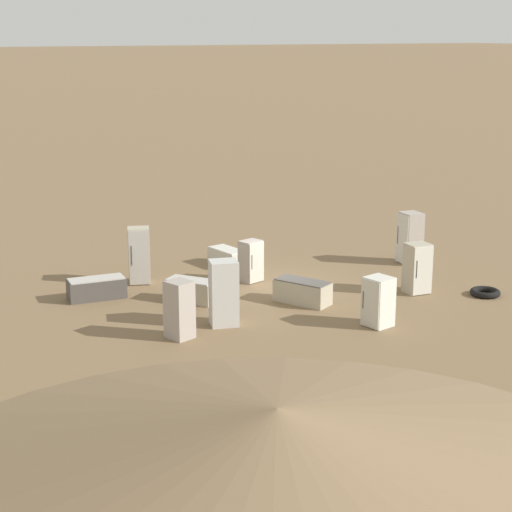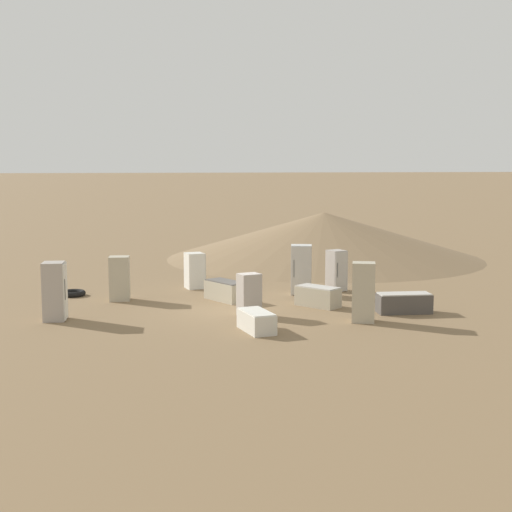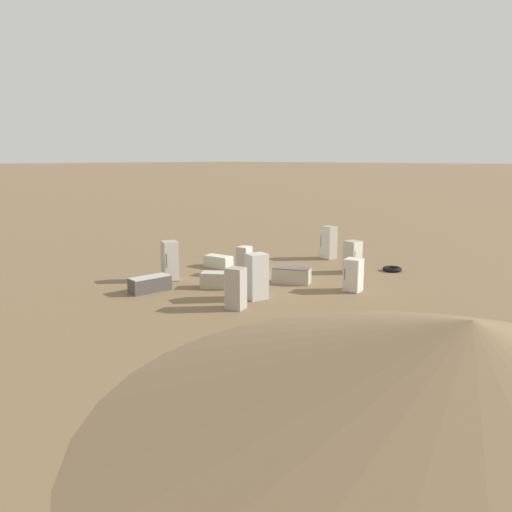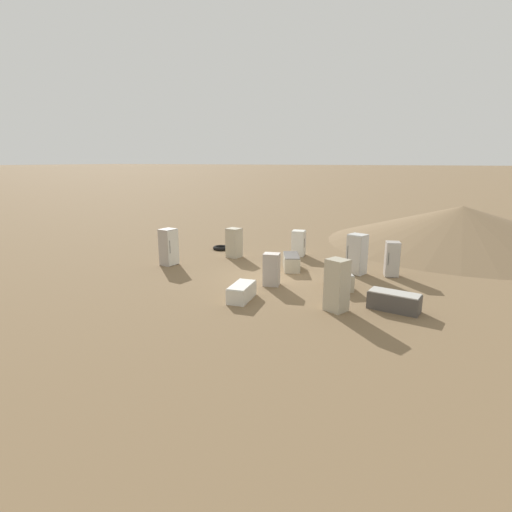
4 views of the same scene
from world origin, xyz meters
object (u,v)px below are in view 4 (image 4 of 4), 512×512
Objects in this scene: discarded_fridge_8 at (339,279)px; discarded_fridge_10 at (392,259)px; discarded_fridge_4 at (357,254)px; discarded_fridge_0 at (234,243)px; discarded_fridge_9 at (394,301)px; discarded_fridge_2 at (272,269)px; discarded_fridge_5 at (299,243)px; scrap_tire at (221,248)px; discarded_fridge_1 at (337,285)px; discarded_fridge_3 at (291,262)px; discarded_fridge_7 at (242,292)px; discarded_fridge_6 at (169,247)px.

discarded_fridge_8 is 3.37m from discarded_fridge_10.
discarded_fridge_0 is at bearing 14.78° from discarded_fridge_4.
discarded_fridge_9 is (1.81, 2.48, -0.02)m from discarded_fridge_8.
discarded_fridge_2 is at bearing -91.39° from discarded_fridge_9.
discarded_fridge_5 is 1.49× the size of scrap_tire.
discarded_fridge_10 is at bearing 60.18° from discarded_fridge_5.
discarded_fridge_5 is (-1.93, 3.17, -0.10)m from discarded_fridge_0.
discarded_fridge_3 is at bearing 149.62° from discarded_fridge_1.
discarded_fridge_4 is 6.61m from discarded_fridge_7.
discarded_fridge_5 is 0.77× the size of discarded_fridge_9.
discarded_fridge_0 is at bearing 164.90° from discarded_fridge_1.
scrap_tire is (-5.32, -5.73, -0.62)m from discarded_fridge_2.
discarded_fridge_1 is at bearing 112.82° from discarded_fridge_4.
discarded_fridge_5 is 0.85× the size of discarded_fridge_8.
discarded_fridge_6 is at bearing -35.25° from discarded_fridge_7.
discarded_fridge_9 is at bearing -18.90° from discarded_fridge_0.
discarded_fridge_2 is at bearing 174.68° from discarded_fridge_1.
discarded_fridge_5 is at bearing -36.68° from discarded_fridge_10.
discarded_fridge_10 is 10.43m from scrap_tire.
discarded_fridge_8 is (-0.04, 9.06, -0.59)m from discarded_fridge_6.
discarded_fridge_8 is at bearing -57.94° from discarded_fridge_3.
discarded_fridge_1 is 10.01m from discarded_fridge_6.
discarded_fridge_1 is at bearing 52.01° from scrap_tire.
discarded_fridge_9 reaches higher than discarded_fridge_7.
discarded_fridge_7 is 0.94× the size of discarded_fridge_8.
discarded_fridge_1 reaches higher than discarded_fridge_5.
discarded_fridge_4 is at bearing -4.17° from discarded_fridge_10.
discarded_fridge_10 is (-6.03, 4.87, 0.51)m from discarded_fridge_7.
discarded_fridge_6 is 9.08m from discarded_fridge_8.
discarded_fridge_4 is 1.64m from discarded_fridge_10.
discarded_fridge_3 is (-2.91, -0.18, -0.35)m from discarded_fridge_2.
discarded_fridge_3 is 3.04m from discarded_fridge_5.
discarded_fridge_6 is 6.78m from discarded_fridge_7.
discarded_fridge_9 is (4.31, 2.30, -0.63)m from discarded_fridge_4.
discarded_fridge_10 is 1.68× the size of scrap_tire.
discarded_fridge_2 is 0.75× the size of discarded_fridge_6.
discarded_fridge_3 is at bearing 66.57° from scrap_tire.
discarded_fridge_8 is at bearing -118.46° from discarded_fridge_9.
discarded_fridge_9 is at bearing 60.73° from scrap_tire.
discarded_fridge_1 reaches higher than discarded_fridge_8.
discarded_fridge_1 is at bearing -29.43° from discarded_fridge_0.
discarded_fridge_9 is (0.84, 5.26, -0.38)m from discarded_fridge_2.
discarded_fridge_2 is 2.94m from discarded_fridge_3.
discarded_fridge_7 is (5.15, -0.14, -0.06)m from discarded_fridge_3.
discarded_fridge_5 is at bearing 139.53° from discarded_fridge_6.
discarded_fridge_1 is 3.81m from discarded_fridge_2.
discarded_fridge_7 is at bearing -116.19° from discarded_fridge_3.
discarded_fridge_5 is 9.07m from discarded_fridge_9.
discarded_fridge_5 is (-2.94, -0.67, 0.36)m from discarded_fridge_3.
scrap_tire is at bearing 118.58° from discarded_fridge_8.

